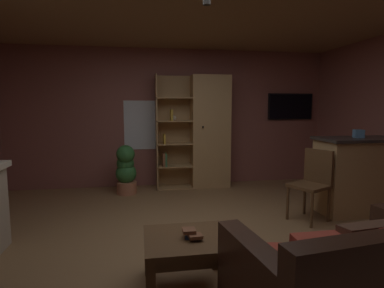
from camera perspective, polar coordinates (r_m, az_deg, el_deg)
The scene contains 14 objects.
floor at distance 3.54m, azimuth 1.12°, elevation -18.10°, with size 5.92×5.48×0.02m, color olive.
wall_back at distance 5.96m, azimuth -3.76°, elevation 4.71°, with size 6.04×0.06×2.53m, color #8E544C.
window_pane_back at distance 5.90m, azimuth -9.23°, elevation 3.38°, with size 0.61×0.01×0.90m, color white.
bookshelf_cabinet at distance 5.79m, azimuth 2.39°, elevation 2.11°, with size 1.33×0.41×2.03m.
kitchen_bar_counter at distance 5.05m, azimuth 28.84°, elevation -4.90°, with size 1.37×0.62×1.05m.
tissue_box at distance 4.89m, azimuth 27.84°, elevation 1.66°, with size 0.12×0.12×0.11m, color #598CBF.
coffee_table at distance 2.68m, azimuth -0.89°, elevation -18.12°, with size 0.69×0.63×0.44m.
table_book_0 at distance 2.63m, azimuth -0.05°, elevation -16.32°, with size 0.11×0.10×0.02m, color #2D4C8C.
table_book_1 at distance 2.58m, azimuth 0.61°, elevation -16.28°, with size 0.11×0.09×0.03m, color brown.
table_book_2 at distance 2.61m, azimuth -0.54°, elevation -15.36°, with size 0.10×0.11×0.03m, color brown.
dining_chair at distance 4.42m, azimuth 20.97°, elevation -6.07°, with size 0.56×0.56×0.92m.
potted_floor_plant at distance 5.49m, azimuth -11.83°, elevation -4.49°, with size 0.35×0.39×0.84m.
wall_mounted_tv at distance 6.56m, azimuth 17.30°, elevation 6.47°, with size 0.90×0.06×0.51m.
track_light_spot_1 at distance 3.21m, azimuth 2.67°, elevation 24.54°, with size 0.07×0.07×0.09m, color black.
Camera 1 is at (-0.59, -3.16, 1.48)m, focal length 29.56 mm.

